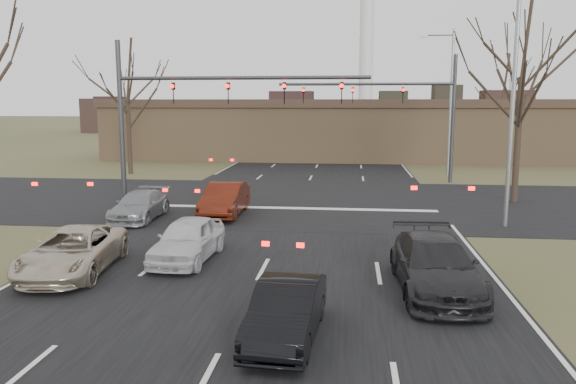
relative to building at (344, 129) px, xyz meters
name	(u,v)px	position (x,y,z in m)	size (l,w,h in m)	color
ground	(245,304)	(-2.00, -38.00, -2.67)	(360.00, 360.00, 0.00)	#414525
road_main	(330,141)	(-2.00, 22.00, -2.66)	(14.00, 300.00, 0.02)	black
road_cross	(299,201)	(-2.00, -23.00, -2.65)	(200.00, 14.00, 0.02)	black
building	(344,129)	(0.00, 0.00, 0.00)	(42.40, 10.40, 5.30)	#8E6F4C
mast_arm_near	(186,102)	(-7.23, -25.00, 2.41)	(12.12, 0.24, 8.00)	#383A3D
mast_arm_far	(408,103)	(4.18, -15.00, 2.35)	(11.12, 0.24, 8.00)	#383A3D
streetlight_right_near	(509,89)	(6.82, -28.00, 2.92)	(2.34, 0.25, 10.00)	gray
streetlight_right_far	(448,95)	(7.32, -11.00, 2.92)	(2.34, 0.25, 10.00)	gray
tree_right_near	(525,23)	(9.00, -22.00, 6.23)	(6.90, 6.90, 11.50)	black
tree_left_far	(126,69)	(-15.00, -13.00, 4.68)	(5.70, 5.70, 9.50)	black
tree_right_far	(503,79)	(13.00, -3.00, 4.29)	(5.40, 5.40, 9.00)	black
car_silver_suv	(73,251)	(-7.63, -35.90, -2.00)	(2.20, 4.77, 1.33)	#BAAD97
car_white_sedan	(188,239)	(-4.58, -34.22, -1.97)	(1.65, 4.09, 1.39)	silver
car_black_hatch	(286,311)	(-0.72, -39.92, -2.04)	(1.32, 3.80, 1.25)	black
car_charcoal_sedan	(435,265)	(2.94, -36.44, -1.94)	(2.04, 5.03, 1.46)	black
car_grey_ahead	(140,205)	(-8.50, -28.18, -2.05)	(1.72, 4.23, 1.23)	gray
car_red_ahead	(225,199)	(-5.00, -26.89, -1.93)	(1.55, 4.44, 1.46)	#4C160A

